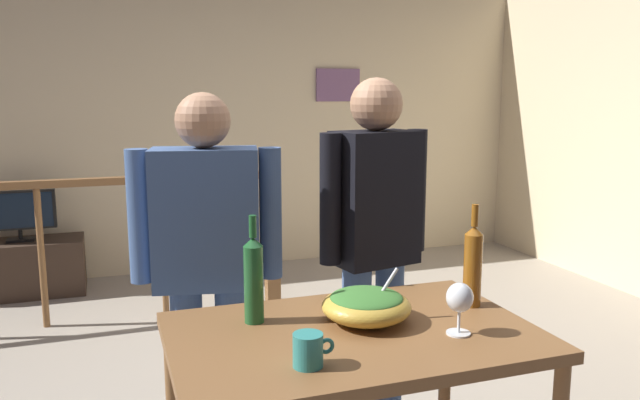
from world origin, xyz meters
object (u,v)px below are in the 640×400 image
object	(u,v)px
wine_bottle_amber	(473,264)
person_standing_right	(374,233)
tv_console	(23,268)
person_standing_left	(207,253)
flat_screen_tv	(18,212)
stair_railing	(124,224)
wine_glass	(460,299)
serving_table	(353,356)
salad_bowl	(366,305)
wine_bottle_green	(254,278)
mug_teal	(309,350)
framed_picture	(338,85)

from	to	relation	value
wine_bottle_amber	person_standing_right	bearing A→B (deg)	102.61
tv_console	person_standing_left	distance (m)	3.00
flat_screen_tv	person_standing_left	distance (m)	2.90
stair_railing	wine_bottle_amber	world-z (taller)	wine_bottle_amber
flat_screen_tv	wine_glass	world-z (taller)	wine_glass
serving_table	person_standing_right	world-z (taller)	person_standing_right
stair_railing	flat_screen_tv	bearing A→B (deg)	134.62
flat_screen_tv	person_standing_right	size ratio (longest dim) A/B	0.33
salad_bowl	wine_bottle_green	bearing A→B (deg)	161.44
stair_railing	person_standing_left	world-z (taller)	person_standing_left
serving_table	mug_teal	size ratio (longest dim) A/B	9.64
framed_picture	person_standing_left	distance (m)	3.54
wine_bottle_green	person_standing_left	distance (m)	0.49
wine_bottle_amber	mug_teal	size ratio (longest dim) A/B	3.05
salad_bowl	wine_glass	xyz separation A→B (m)	(0.24, -0.20, 0.06)
salad_bowl	person_standing_left	bearing A→B (deg)	125.94
person_standing_left	person_standing_right	world-z (taller)	person_standing_right
person_standing_left	person_standing_right	size ratio (longest dim) A/B	0.96
wine_glass	tv_console	bearing A→B (deg)	115.50
serving_table	wine_glass	size ratio (longest dim) A/B	6.96
stair_railing	person_standing_left	distance (m)	1.98
wine_bottle_amber	person_standing_left	distance (m)	1.04
person_standing_left	person_standing_right	xyz separation A→B (m)	(0.73, -0.00, 0.03)
wine_bottle_green	mug_teal	size ratio (longest dim) A/B	2.99
framed_picture	wine_bottle_green	bearing A→B (deg)	-114.72
wine_glass	mug_teal	world-z (taller)	wine_glass
wine_bottle_green	wine_bottle_amber	bearing A→B (deg)	-6.93
salad_bowl	person_standing_right	world-z (taller)	person_standing_right
person_standing_left	serving_table	bearing A→B (deg)	130.56
flat_screen_tv	wine_glass	xyz separation A→B (m)	(1.69, -3.51, 0.25)
wine_bottle_green	person_standing_right	bearing A→B (deg)	36.55
tv_console	wine_bottle_amber	size ratio (longest dim) A/B	2.40
person_standing_left	tv_console	bearing A→B (deg)	-57.99
salad_bowl	stair_railing	bearing A→B (deg)	105.45
person_standing_right	salad_bowl	bearing A→B (deg)	52.28
flat_screen_tv	salad_bowl	distance (m)	3.62
wine_glass	framed_picture	bearing A→B (deg)	75.08
flat_screen_tv	stair_railing	bearing A→B (deg)	-45.38
serving_table	salad_bowl	world-z (taller)	salad_bowl
flat_screen_tv	wine_glass	bearing A→B (deg)	-64.30
stair_railing	wine_bottle_green	world-z (taller)	wine_bottle_green
wine_bottle_green	wine_bottle_amber	distance (m)	0.79
stair_railing	person_standing_left	bearing A→B (deg)	-82.21
mug_teal	person_standing_right	world-z (taller)	person_standing_right
framed_picture	serving_table	bearing A→B (deg)	-109.80
salad_bowl	serving_table	bearing A→B (deg)	-139.71
framed_picture	person_standing_right	bearing A→B (deg)	-107.64
serving_table	person_standing_left	distance (m)	0.79
tv_console	flat_screen_tv	xyz separation A→B (m)	(0.00, -0.03, 0.45)
flat_screen_tv	wine_glass	size ratio (longest dim) A/B	3.15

